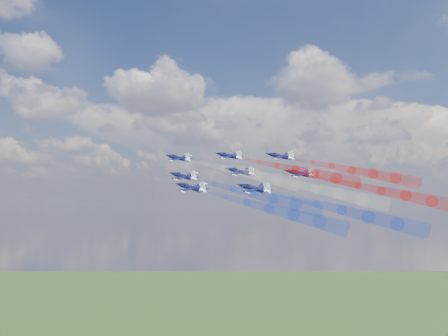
% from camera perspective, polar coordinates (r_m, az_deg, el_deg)
% --- Properties ---
extents(jet_lead, '(14.06, 12.20, 7.96)m').
position_cam_1_polar(jet_lead, '(168.92, -5.04, 1.10)').
color(jet_lead, black).
extents(trail_lead, '(39.38, 14.21, 13.38)m').
position_cam_1_polar(trail_lead, '(153.30, 1.76, -0.44)').
color(trail_lead, white).
extents(jet_inner_left, '(14.06, 12.20, 7.96)m').
position_cam_1_polar(jet_inner_left, '(151.52, -4.50, -0.93)').
color(jet_inner_left, black).
extents(trail_inner_left, '(39.38, 14.21, 13.38)m').
position_cam_1_polar(trail_inner_left, '(136.41, 3.22, -2.88)').
color(trail_inner_left, blue).
extents(jet_inner_right, '(14.06, 12.20, 7.96)m').
position_cam_1_polar(jet_inner_right, '(167.35, 0.57, 1.36)').
color(jet_inner_right, black).
extents(trail_inner_right, '(39.38, 14.21, 13.38)m').
position_cam_1_polar(trail_inner_right, '(153.75, 7.93, -0.16)').
color(trail_inner_right, red).
extents(jet_outer_left, '(14.06, 12.20, 7.96)m').
position_cam_1_polar(jet_outer_left, '(137.66, -3.64, -2.19)').
color(jet_outer_left, black).
extents(trail_outer_left, '(39.38, 14.21, 13.38)m').
position_cam_1_polar(trail_outer_left, '(123.12, 5.06, -4.51)').
color(trail_outer_left, blue).
extents(jet_center_third, '(14.06, 12.20, 7.96)m').
position_cam_1_polar(jet_center_third, '(152.40, 1.88, -0.42)').
color(jet_center_third, black).
extents(trail_center_third, '(39.38, 14.21, 13.38)m').
position_cam_1_polar(trail_center_third, '(139.58, 10.14, -2.27)').
color(trail_center_third, white).
extents(jet_outer_right, '(14.06, 12.20, 7.96)m').
position_cam_1_polar(jet_outer_right, '(168.13, 6.31, 1.30)').
color(jet_outer_right, black).
extents(trail_outer_right, '(39.38, 14.21, 13.38)m').
position_cam_1_polar(trail_outer_right, '(156.74, 14.04, -0.22)').
color(trail_outer_right, red).
extents(jet_rear_left, '(14.06, 12.20, 7.96)m').
position_cam_1_polar(jet_rear_left, '(135.56, 3.43, -2.30)').
color(jet_rear_left, black).
extents(trail_rear_left, '(39.38, 14.21, 13.38)m').
position_cam_1_polar(trail_rear_left, '(123.72, 12.95, -4.56)').
color(trail_rear_left, blue).
extents(jet_rear_right, '(14.06, 12.20, 7.96)m').
position_cam_1_polar(jet_rear_right, '(154.42, 8.49, -0.61)').
color(jet_rear_right, black).
extents(trail_rear_right, '(39.38, 14.21, 13.38)m').
position_cam_1_polar(trail_rear_right, '(144.19, 17.09, -2.40)').
color(trail_rear_right, red).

